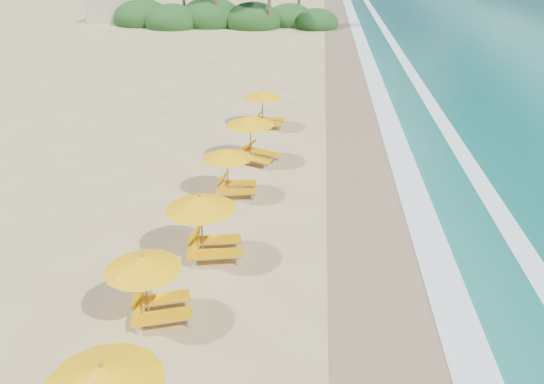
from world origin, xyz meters
name	(u,v)px	position (x,y,z in m)	size (l,w,h in m)	color
ground	(272,222)	(0.00, 0.00, 0.00)	(160.00, 160.00, 0.00)	tan
wet_sand	(382,226)	(4.00, 0.00, 0.01)	(4.00, 160.00, 0.01)	#8E7654
surf_foam	(459,229)	(6.70, 0.00, 0.03)	(4.00, 160.00, 0.01)	white
station_1	(151,283)	(-2.72, -5.74, 1.16)	(2.63, 2.57, 2.07)	olive
station_2	(207,222)	(-1.85, -2.51, 1.27)	(2.71, 2.60, 2.26)	olive
station_3	(231,168)	(-1.79, 2.13, 1.14)	(2.34, 2.21, 2.03)	olive
station_4	(254,136)	(-1.33, 5.68, 1.25)	(2.93, 2.91, 2.24)	olive
station_5	(265,106)	(-1.28, 10.66, 1.16)	(2.30, 2.13, 2.07)	olive
treeline	(219,17)	(-9.94, 45.51, 1.00)	(25.80, 8.80, 9.74)	#163D14
beach_building	(122,9)	(-22.00, 48.00, 1.40)	(7.00, 5.00, 2.80)	beige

